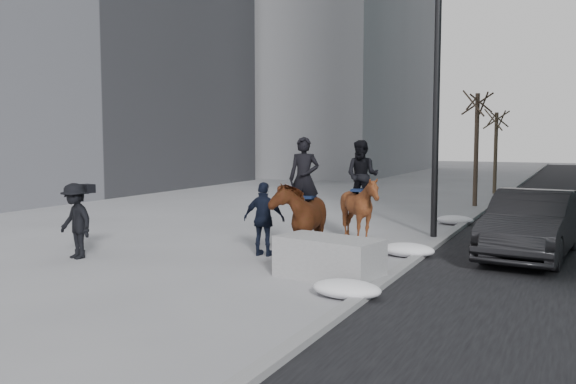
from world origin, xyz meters
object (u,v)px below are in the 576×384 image
at_px(mounted_left, 302,214).
at_px(mounted_right, 360,202).
at_px(car_near, 531,224).
at_px(planter, 329,258).

relative_size(mounted_left, mounted_right, 1.03).
distance_m(car_near, mounted_left, 5.40).
height_order(planter, mounted_left, mounted_left).
height_order(car_near, mounted_left, mounted_left).
relative_size(planter, car_near, 0.44).
xyz_separation_m(car_near, mounted_right, (-4.24, 0.11, 0.31)).
xyz_separation_m(car_near, mounted_left, (-4.72, -2.61, 0.27)).
relative_size(planter, mounted_right, 0.76).
bearing_deg(mounted_left, planter, -49.04).
bearing_deg(car_near, mounted_right, -176.48).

